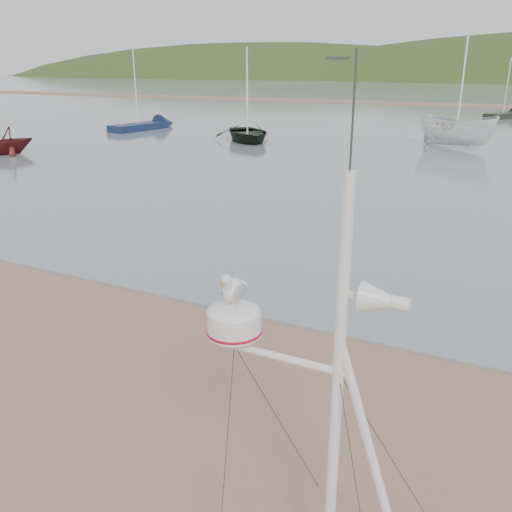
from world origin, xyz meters
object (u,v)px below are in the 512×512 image
at_px(boat_white, 460,103).
at_px(sailboat_dark_mid, 511,115).
at_px(mast_rig, 324,481).
at_px(sailboat_blue_near, 153,125).
at_px(boat_dark, 247,101).
at_px(boat_red, 5,128).

distance_m(boat_white, sailboat_dark_mid, 24.03).
bearing_deg(boat_white, mast_rig, -147.47).
bearing_deg(sailboat_blue_near, mast_rig, -50.84).
relative_size(boat_white, sailboat_blue_near, 0.80).
xyz_separation_m(boat_dark, sailboat_dark_mid, (14.40, 26.92, -2.29)).
relative_size(boat_red, sailboat_dark_mid, 0.48).
height_order(mast_rig, sailboat_blue_near, sailboat_blue_near).
distance_m(sailboat_dark_mid, sailboat_blue_near, 33.94).
bearing_deg(boat_white, boat_red, 149.44).
height_order(sailboat_dark_mid, sailboat_blue_near, sailboat_blue_near).
bearing_deg(mast_rig, boat_dark, 118.90).
bearing_deg(boat_dark, sailboat_blue_near, 119.91).
relative_size(boat_white, sailboat_dark_mid, 0.89).
height_order(boat_dark, boat_red, boat_dark).
distance_m(boat_dark, sailboat_dark_mid, 30.61).
relative_size(boat_dark, boat_red, 1.80).
height_order(boat_dark, sailboat_dark_mid, sailboat_dark_mid).
distance_m(mast_rig, boat_red, 30.21).
distance_m(mast_rig, boat_dark, 31.97).
bearing_deg(boat_red, boat_dark, 65.95).
relative_size(mast_rig, sailboat_dark_mid, 0.82).
bearing_deg(boat_white, sailboat_dark_mid, 22.56).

